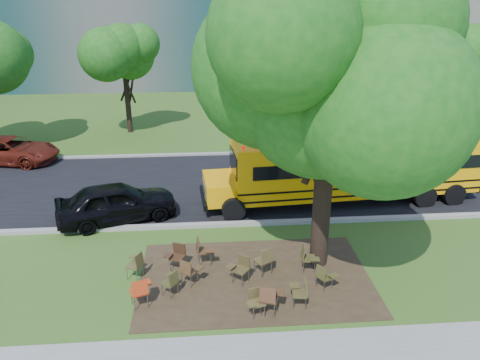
{
  "coord_description": "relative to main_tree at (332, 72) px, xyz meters",
  "views": [
    {
      "loc": [
        -0.41,
        -12.53,
        8.19
      ],
      "look_at": [
        0.91,
        4.1,
        1.39
      ],
      "focal_mm": 35.0,
      "sensor_mm": 36.0,
      "label": 1
    }
  ],
  "objects": [
    {
      "name": "chair_11",
      "position": [
        -1.8,
        -0.53,
        -5.51
      ],
      "size": [
        0.64,
        0.79,
        0.95
      ],
      "rotation": [
        0.0,
        0.0,
        0.55
      ],
      "color": "brown",
      "rests_on": "ground"
    },
    {
      "name": "bg_car_red",
      "position": [
        -13.32,
        10.59,
        -5.44
      ],
      "size": [
        5.06,
        3.12,
        1.31
      ],
      "primitive_type": "imported",
      "rotation": [
        0.0,
        0.0,
        1.36
      ],
      "color": "#59190F",
      "rests_on": "ground"
    },
    {
      "name": "main_tree",
      "position": [
        0.0,
        0.0,
        0.0
      ],
      "size": [
        7.2,
        7.2,
        9.71
      ],
      "color": "black",
      "rests_on": "ground"
    },
    {
      "name": "chair_2",
      "position": [
        -4.6,
        -1.38,
        -5.59
      ],
      "size": [
        0.55,
        0.7,
        0.82
      ],
      "rotation": [
        0.0,
        0.0,
        0.91
      ],
      "color": "#44411D",
      "rests_on": "ground"
    },
    {
      "name": "chair_5",
      "position": [
        -2.3,
        -2.44,
        -5.59
      ],
      "size": [
        0.56,
        0.6,
        0.82
      ],
      "rotation": [
        0.0,
        0.0,
        3.43
      ],
      "color": "brown",
      "rests_on": "ground"
    },
    {
      "name": "black_car",
      "position": [
        -6.91,
        3.59,
        -5.34
      ],
      "size": [
        4.78,
        3.07,
        1.51
      ],
      "primitive_type": "imported",
      "rotation": [
        0.0,
        0.0,
        1.88
      ],
      "color": "black",
      "rests_on": "ground"
    },
    {
      "name": "bg_tree_2",
      "position": [
        -8.12,
        15.79,
        -1.89
      ],
      "size": [
        4.8,
        4.8,
        6.62
      ],
      "color": "black",
      "rests_on": "ground"
    },
    {
      "name": "chair_3",
      "position": [
        -2.57,
        -0.86,
        -5.55
      ],
      "size": [
        0.76,
        0.6,
        0.89
      ],
      "rotation": [
        0.0,
        0.0,
        2.48
      ],
      "color": "#4B3F20",
      "rests_on": "ground"
    },
    {
      "name": "chair_12",
      "position": [
        -0.47,
        -0.46,
        -5.55
      ],
      "size": [
        0.52,
        0.61,
        0.89
      ],
      "rotation": [
        0.0,
        0.0,
        4.63
      ],
      "color": "#49431F",
      "rests_on": "ground"
    },
    {
      "name": "kerb_near",
      "position": [
        -3.12,
        2.79,
        -6.03
      ],
      "size": [
        80.0,
        0.25,
        0.14
      ],
      "primitive_type": "cube",
      "color": "gray",
      "rests_on": "ground"
    },
    {
      "name": "kerb_far",
      "position": [
        -3.12,
        10.89,
        -6.03
      ],
      "size": [
        80.0,
        0.25,
        0.14
      ],
      "primitive_type": "cube",
      "color": "gray",
      "rests_on": "ground"
    },
    {
      "name": "asphalt_road",
      "position": [
        -3.12,
        6.79,
        -6.08
      ],
      "size": [
        80.0,
        8.0,
        0.04
      ],
      "primitive_type": "cube",
      "color": "black",
      "rests_on": "ground"
    },
    {
      "name": "chair_7",
      "position": [
        -0.19,
        -1.46,
        -5.59
      ],
      "size": [
        0.68,
        0.55,
        0.83
      ],
      "rotation": [
        0.0,
        0.0,
        -1.05
      ],
      "color": "#47441F",
      "rests_on": "ground"
    },
    {
      "name": "chair_4",
      "position": [
        -1.92,
        -2.45,
        -5.51
      ],
      "size": [
        0.75,
        0.59,
        0.95
      ],
      "rotation": [
        0.0,
        0.0,
        -0.32
      ],
      "color": "#50301C",
      "rests_on": "ground"
    },
    {
      "name": "ground",
      "position": [
        -3.12,
        -0.21,
        -6.1
      ],
      "size": [
        160.0,
        160.0,
        0.0
      ],
      "primitive_type": "plane",
      "color": "#35531A",
      "rests_on": "ground"
    },
    {
      "name": "bg_tree_3",
      "position": [
        4.88,
        13.79,
        -1.07
      ],
      "size": [
        5.6,
        5.6,
        7.84
      ],
      "color": "black",
      "rests_on": "ground"
    },
    {
      "name": "school_bus",
      "position": [
        2.45,
        4.72,
        -4.52
      ],
      "size": [
        11.31,
        3.32,
        2.73
      ],
      "rotation": [
        0.0,
        0.0,
        0.08
      ],
      "color": "#FFAB08",
      "rests_on": "ground"
    },
    {
      "name": "chair_1",
      "position": [
        -4.11,
        -0.91,
        -5.56
      ],
      "size": [
        0.74,
        0.58,
        0.86
      ],
      "rotation": [
        0.0,
        0.0,
        -0.61
      ],
      "color": "#51351C",
      "rests_on": "ground"
    },
    {
      "name": "chair_10",
      "position": [
        -3.7,
        0.22,
        -5.52
      ],
      "size": [
        0.61,
        0.62,
        0.94
      ],
      "rotation": [
        0.0,
        0.0,
        -1.45
      ],
      "color": "#51351D",
      "rests_on": "ground"
    },
    {
      "name": "chair_8",
      "position": [
        -5.7,
        -0.41,
        -5.55
      ],
      "size": [
        0.57,
        0.72,
        0.88
      ],
      "rotation": [
        0.0,
        0.0,
        1.12
      ],
      "color": "brown",
      "rests_on": "ground"
    },
    {
      "name": "chair_0",
      "position": [
        -5.41,
        -1.85,
        -5.52
      ],
      "size": [
        0.64,
        0.72,
        0.94
      ],
      "rotation": [
        0.0,
        0.0,
        0.36
      ],
      "color": "#C33A14",
      "rests_on": "ground"
    },
    {
      "name": "chair_6",
      "position": [
        -1.0,
        -2.16,
        -5.58
      ],
      "size": [
        0.5,
        0.59,
        0.84
      ],
      "rotation": [
        0.0,
        0.0,
        1.46
      ],
      "color": "#4D4521",
      "rests_on": "ground"
    },
    {
      "name": "dirt_patch",
      "position": [
        -2.12,
        -0.71,
        -6.08
      ],
      "size": [
        7.0,
        4.5,
        0.03
      ],
      "primitive_type": "cube",
      "color": "#382819",
      "rests_on": "ground"
    },
    {
      "name": "chair_9",
      "position": [
        -4.5,
        -0.0,
        -5.55
      ],
      "size": [
        0.7,
        0.55,
        0.88
      ],
      "rotation": [
        0.0,
        0.0,
        2.78
      ],
      "color": "#3D2615",
      "rests_on": "ground"
    }
  ]
}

